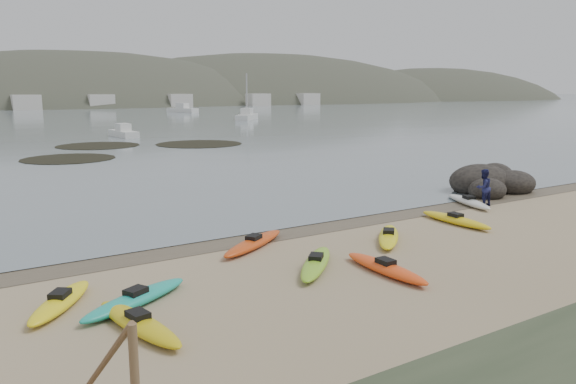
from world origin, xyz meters
TOP-DOWN VIEW (x-y plane):
  - ground at (0.00, 0.00)m, footprint 600.00×600.00m
  - wet_sand at (0.00, -0.30)m, footprint 60.00×60.00m
  - kayaks at (-1.20, -3.83)m, footprint 21.35×9.04m
  - person_east at (10.27, -1.27)m, footprint 0.89×0.70m
  - rock_cluster at (13.89, 1.10)m, footprint 5.33×3.93m
  - kelp_mats at (4.39, 33.74)m, footprint 21.71×16.93m
  - moored_boats at (7.92, 77.64)m, footprint 78.25×68.68m
  - far_hills at (39.38, 193.97)m, footprint 550.00×135.00m
  - far_town at (6.00, 145.00)m, footprint 199.00×5.00m

SIDE VIEW (x-z plane):
  - far_hills at x=39.38m, z-range -55.93..24.07m
  - ground at x=0.00m, z-range 0.00..0.00m
  - wet_sand at x=0.00m, z-range 0.00..0.00m
  - kelp_mats at x=4.39m, z-range 0.01..0.05m
  - kayaks at x=-1.20m, z-range 0.00..0.34m
  - rock_cluster at x=13.89m, z-range -0.67..1.16m
  - moored_boats at x=7.92m, z-range -0.05..1.17m
  - person_east at x=10.27m, z-range 0.00..1.78m
  - far_town at x=6.00m, z-range 0.00..4.00m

